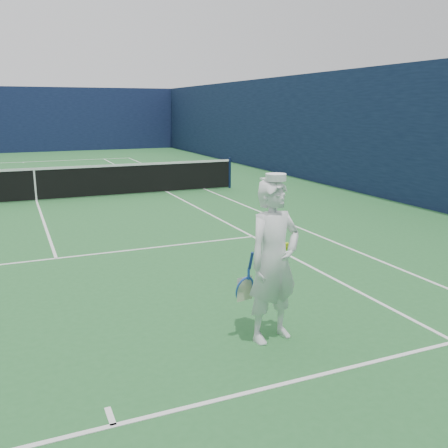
# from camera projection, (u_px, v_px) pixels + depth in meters

# --- Properties ---
(ground) EXTENTS (80.00, 80.00, 0.00)m
(ground) POSITION_uv_depth(u_px,v_px,m) (37.00, 201.00, 15.08)
(ground) COLOR #276630
(ground) RESTS_ON ground
(court_markings) EXTENTS (11.03, 23.83, 0.01)m
(court_markings) POSITION_uv_depth(u_px,v_px,m) (37.00, 201.00, 15.08)
(court_markings) COLOR white
(court_markings) RESTS_ON ground
(windscreen_fence) EXTENTS (20.12, 36.12, 4.00)m
(windscreen_fence) POSITION_uv_depth(u_px,v_px,m) (31.00, 134.00, 14.62)
(windscreen_fence) COLOR #0F1738
(windscreen_fence) RESTS_ON ground
(tennis_net) EXTENTS (12.88, 0.09, 1.07)m
(tennis_net) POSITION_uv_depth(u_px,v_px,m) (35.00, 183.00, 14.95)
(tennis_net) COLOR #141E4C
(tennis_net) RESTS_ON ground
(tennis_player) EXTENTS (0.86, 0.60, 2.03)m
(tennis_player) POSITION_uv_depth(u_px,v_px,m) (274.00, 261.00, 5.91)
(tennis_player) COLOR white
(tennis_player) RESTS_ON ground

